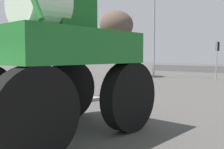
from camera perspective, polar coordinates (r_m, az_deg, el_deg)
The scene contains 6 objects.
median_island at distance 11.32m, azimuth -21.81°, elevation -7.30°, with size 1.68×9.40×0.15m, color gray.
oversize_sprayer at distance 7.64m, azimuth -11.97°, elevation 3.26°, with size 3.83×5.32×4.33m.
traffic_signal_near_left at distance 14.93m, azimuth -8.16°, elevation 4.71°, with size 0.24×0.54×3.34m.
traffic_signal_far_right at distance 26.91m, azimuth 21.69°, elevation 4.62°, with size 0.24×0.55×3.66m.
streetlight_far_left at distance 27.94m, azimuth 9.21°, elevation 8.93°, with size 1.61×0.24×8.51m.
bare_tree_left at distance 28.60m, azimuth 0.98°, elevation 10.48°, with size 3.55×3.55×7.03m.
Camera 1 is at (5.50, -0.87, 2.23)m, focal length 42.57 mm.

